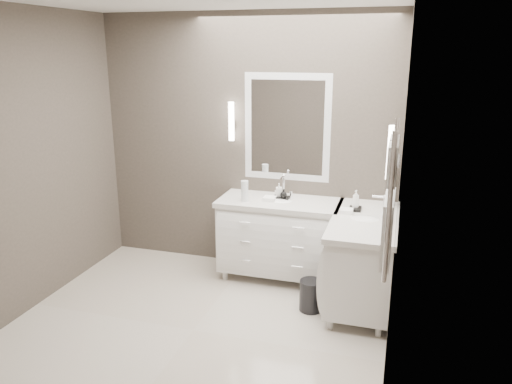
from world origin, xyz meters
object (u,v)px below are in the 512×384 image
(vanity_right, at_px, (363,256))
(vanity_back, at_px, (279,234))
(towel_ladder, at_px, (389,205))
(waste_bin, at_px, (311,295))

(vanity_right, bearing_deg, vanity_back, 159.62)
(vanity_back, relative_size, vanity_right, 1.00)
(vanity_right, xyz_separation_m, towel_ladder, (0.23, -1.30, 0.91))
(towel_ladder, distance_m, waste_bin, 1.74)
(vanity_right, height_order, waste_bin, vanity_right)
(vanity_back, bearing_deg, waste_bin, -52.69)
(vanity_back, xyz_separation_m, towel_ladder, (1.10, -1.63, 0.91))
(vanity_back, relative_size, towel_ladder, 1.38)
(vanity_right, distance_m, waste_bin, 0.60)
(vanity_right, relative_size, towel_ladder, 1.38)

